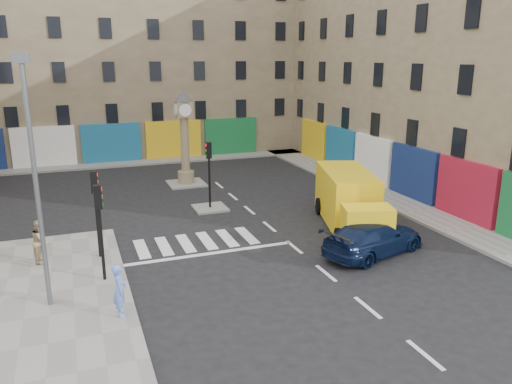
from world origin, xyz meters
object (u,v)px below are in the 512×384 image
navy_sedan (374,238)px  pedestrian_blue (119,290)px  pedestrian_tan (41,241)px  yellow_van (349,201)px  traffic_light_island (209,164)px  traffic_light_left_far (96,200)px  lamp_post (35,172)px  traffic_light_left_near (100,217)px  clock_pillar (184,132)px

navy_sedan → pedestrian_blue: pedestrian_blue is taller
navy_sedan → pedestrian_tan: 13.98m
navy_sedan → yellow_van: size_ratio=0.66×
traffic_light_island → pedestrian_tan: (-8.56, -5.13, -1.54)m
traffic_light_island → navy_sedan: (4.90, -8.90, -1.85)m
traffic_light_left_far → pedestrian_tan: size_ratio=2.06×
lamp_post → traffic_light_left_near: bearing=36.4°
traffic_light_island → navy_sedan: traffic_light_island is taller
lamp_post → pedestrian_blue: size_ratio=4.69×
yellow_van → pedestrian_tan: size_ratio=4.30×
traffic_light_island → lamp_post: lamp_post is taller
clock_pillar → pedestrian_blue: size_ratio=3.45×
navy_sedan → clock_pillar: bearing=1.2°
pedestrian_blue → pedestrian_tan: size_ratio=0.98×
clock_pillar → yellow_van: 12.88m
traffic_light_island → lamp_post: (-8.20, -9.20, 2.20)m
traffic_light_left_near → pedestrian_blue: (0.30, -2.99, -1.59)m
traffic_light_left_near → yellow_van: size_ratio=0.48×
traffic_light_island → traffic_light_left_near: bearing=-128.9°
pedestrian_tan → lamp_post: bearing=-164.2°
lamp_post → navy_sedan: 13.72m
traffic_light_island → pedestrian_blue: (-6.00, -10.79, -1.56)m
traffic_light_island → lamp_post: size_ratio=0.45×
clock_pillar → pedestrian_blue: (-6.00, -16.78, -2.51)m
traffic_light_left_far → pedestrian_blue: traffic_light_left_far is taller
traffic_light_left_near → lamp_post: lamp_post is taller
navy_sedan → yellow_van: yellow_van is taller
yellow_van → pedestrian_tan: (-14.37, 0.16, -0.29)m
clock_pillar → traffic_light_left_far: bearing=-118.9°
traffic_light_left_far → navy_sedan: (11.20, -3.50, -1.88)m
lamp_post → pedestrian_blue: lamp_post is taller
lamp_post → clock_pillar: (8.20, 15.20, -1.24)m
pedestrian_tan → pedestrian_blue: bearing=-144.9°
lamp_post → yellow_van: (14.00, 3.91, -3.45)m
traffic_light_left_far → lamp_post: 4.77m
lamp_post → yellow_van: lamp_post is taller
clock_pillar → navy_sedan: (4.90, -14.89, -2.81)m
traffic_light_left_near → yellow_van: bearing=11.7°
navy_sedan → pedestrian_blue: (-10.90, -1.89, 0.30)m
traffic_light_left_far → clock_pillar: size_ratio=0.61×
pedestrian_tan → yellow_van: bearing=-79.8°
traffic_light_left_near → navy_sedan: (11.20, -1.10, -1.88)m
traffic_light_left_far → traffic_light_island: bearing=40.6°
yellow_van → traffic_light_left_near: bearing=-151.0°
lamp_post → clock_pillar: size_ratio=1.36×
pedestrian_blue → pedestrian_tan: pedestrian_tan is taller
traffic_light_left_far → yellow_van: bearing=0.5°
traffic_light_left_near → pedestrian_tan: bearing=130.3°
clock_pillar → pedestrian_blue: clock_pillar is taller
pedestrian_tan → traffic_light_left_near: bearing=-128.9°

